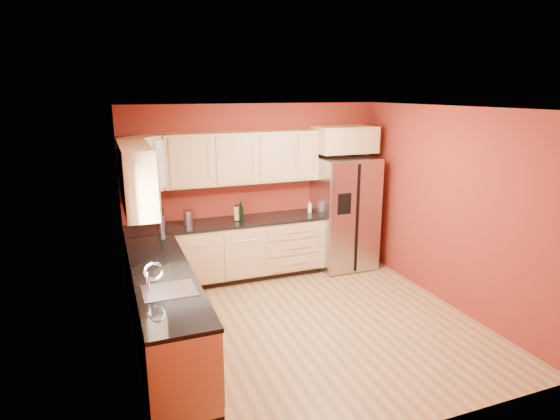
{
  "coord_description": "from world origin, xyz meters",
  "views": [
    {
      "loc": [
        -2.18,
        -4.75,
        2.78
      ],
      "look_at": [
        -0.02,
        0.9,
        1.23
      ],
      "focal_mm": 30.0,
      "sensor_mm": 36.0,
      "label": 1
    }
  ],
  "objects_px": {
    "wine_bottle_a": "(241,212)",
    "knife_block": "(238,214)",
    "soap_dispenser": "(310,207)",
    "canister_left": "(161,221)",
    "refrigerator": "(344,213)"
  },
  "relations": [
    {
      "from": "canister_left",
      "to": "knife_block",
      "type": "relative_size",
      "value": 0.87
    },
    {
      "from": "knife_block",
      "to": "wine_bottle_a",
      "type": "bearing_deg",
      "value": -66.74
    },
    {
      "from": "knife_block",
      "to": "soap_dispenser",
      "type": "height_order",
      "value": "knife_block"
    },
    {
      "from": "refrigerator",
      "to": "knife_block",
      "type": "distance_m",
      "value": 1.74
    },
    {
      "from": "knife_block",
      "to": "canister_left",
      "type": "bearing_deg",
      "value": -179.65
    },
    {
      "from": "canister_left",
      "to": "soap_dispenser",
      "type": "relative_size",
      "value": 0.98
    },
    {
      "from": "wine_bottle_a",
      "to": "knife_block",
      "type": "bearing_deg",
      "value": 110.26
    },
    {
      "from": "knife_block",
      "to": "soap_dispenser",
      "type": "bearing_deg",
      "value": 4.84
    },
    {
      "from": "refrigerator",
      "to": "canister_left",
      "type": "height_order",
      "value": "refrigerator"
    },
    {
      "from": "refrigerator",
      "to": "canister_left",
      "type": "xyz_separation_m",
      "value": [
        -2.83,
        0.12,
        0.12
      ]
    },
    {
      "from": "canister_left",
      "to": "soap_dispenser",
      "type": "bearing_deg",
      "value": -0.32
    },
    {
      "from": "wine_bottle_a",
      "to": "knife_block",
      "type": "relative_size",
      "value": 1.5
    },
    {
      "from": "canister_left",
      "to": "wine_bottle_a",
      "type": "bearing_deg",
      "value": -6.9
    },
    {
      "from": "knife_block",
      "to": "soap_dispenser",
      "type": "distance_m",
      "value": 1.19
    },
    {
      "from": "wine_bottle_a",
      "to": "refrigerator",
      "type": "bearing_deg",
      "value": 0.41
    }
  ]
}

